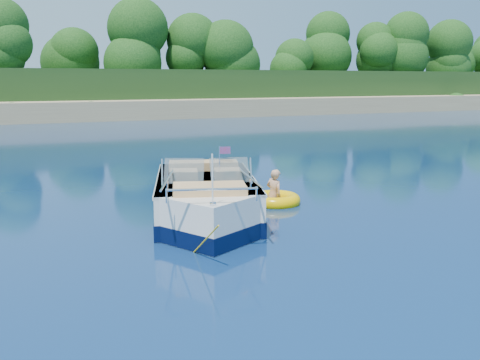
{
  "coord_description": "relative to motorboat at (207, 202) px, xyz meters",
  "views": [
    {
      "loc": [
        -6.01,
        -7.1,
        3.12
      ],
      "look_at": [
        -1.06,
        3.92,
        0.85
      ],
      "focal_mm": 40.0,
      "sensor_mm": 36.0,
      "label": 1
    }
  ],
  "objects": [
    {
      "name": "ground",
      "position": [
        1.9,
        -3.9,
        -0.4
      ],
      "size": [
        160.0,
        160.0,
        0.0
      ],
      "primitive_type": "plane",
      "color": "#091942",
      "rests_on": "ground"
    },
    {
      "name": "shoreline",
      "position": [
        1.9,
        59.87,
        0.57
      ],
      "size": [
        170.0,
        59.0,
        6.0
      ],
      "color": "#967C57",
      "rests_on": "ground"
    },
    {
      "name": "treeline",
      "position": [
        1.94,
        37.12,
        5.15
      ],
      "size": [
        150.0,
        7.12,
        8.19
      ],
      "color": "black",
      "rests_on": "ground"
    },
    {
      "name": "motorboat",
      "position": [
        0.0,
        0.0,
        0.0
      ],
      "size": [
        3.39,
        6.03,
        2.07
      ],
      "rotation": [
        0.0,
        0.0,
        -0.31
      ],
      "color": "silver",
      "rests_on": "ground"
    },
    {
      "name": "tow_tube",
      "position": [
        2.17,
        0.81,
        -0.31
      ],
      "size": [
        1.53,
        1.53,
        0.35
      ],
      "rotation": [
        0.0,
        0.0,
        -0.18
      ],
      "color": "#FFBE00",
      "rests_on": "ground"
    },
    {
      "name": "boy",
      "position": [
        2.1,
        0.78,
        -0.4
      ],
      "size": [
        0.56,
        0.78,
        1.41
      ],
      "primitive_type": "imported",
      "rotation": [
        0.0,
        -0.17,
        1.93
      ],
      "color": "tan",
      "rests_on": "ground"
    }
  ]
}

